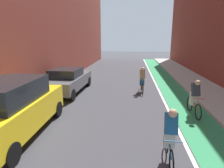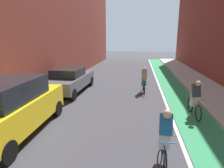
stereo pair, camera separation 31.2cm
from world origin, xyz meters
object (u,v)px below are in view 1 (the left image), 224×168
object	(u,v)px
parked_sedan_gray	(68,80)
cyclist_far	(142,80)
parked_suv_yellow_cab	(13,107)
cyclist_mid	(170,134)
cyclist_trailing	(195,97)

from	to	relation	value
parked_sedan_gray	cyclist_far	distance (m)	4.69
parked_suv_yellow_cab	parked_sedan_gray	bearing A→B (deg)	90.03
cyclist_mid	cyclist_far	world-z (taller)	cyclist_mid
parked_sedan_gray	cyclist_trailing	bearing A→B (deg)	-24.17
cyclist_mid	cyclist_far	xyz separation A→B (m)	(-0.42, 7.14, -0.04)
parked_suv_yellow_cab	cyclist_far	xyz separation A→B (m)	(4.65, 6.14, -0.21)
parked_sedan_gray	cyclist_trailing	xyz separation A→B (m)	(6.76, -3.03, 0.02)
parked_sedan_gray	cyclist_trailing	distance (m)	7.41
cyclist_mid	cyclist_far	bearing A→B (deg)	93.39
parked_sedan_gray	cyclist_trailing	size ratio (longest dim) A/B	2.68
parked_suv_yellow_cab	parked_sedan_gray	size ratio (longest dim) A/B	0.98
parked_sedan_gray	cyclist_mid	bearing A→B (deg)	-52.48
parked_suv_yellow_cab	cyclist_trailing	distance (m)	7.24
cyclist_mid	cyclist_trailing	distance (m)	3.95
cyclist_mid	cyclist_far	size ratio (longest dim) A/B	1.00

